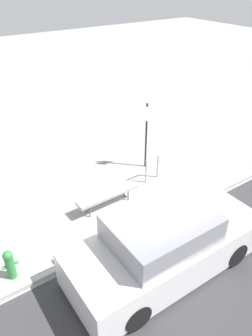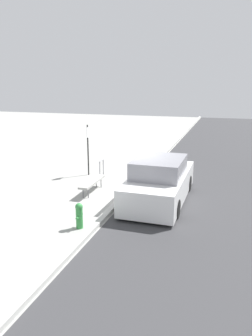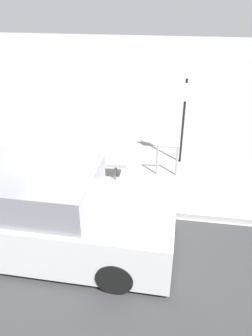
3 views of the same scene
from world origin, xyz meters
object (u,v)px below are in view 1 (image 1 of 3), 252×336
object	(u,v)px
parked_car_near	(165,245)
sign_post	(147,130)
bike_rack	(152,166)
fire_hydrant	(10,264)
bench	(107,195)

from	to	relation	value
parked_car_near	sign_post	bearing A→B (deg)	58.28
bike_rack	sign_post	size ratio (longest dim) A/B	0.36
bike_rack	parked_car_near	world-z (taller)	parked_car_near
fire_hydrant	sign_post	bearing A→B (deg)	21.08
bench	fire_hydrant	xyz separation A→B (m)	(-3.10, -0.92, -0.01)
bike_rack	fire_hydrant	distance (m)	5.19
bench	fire_hydrant	distance (m)	3.24
sign_post	fire_hydrant	xyz separation A→B (m)	(-5.36, -2.07, -0.98)
sign_post	fire_hydrant	world-z (taller)	sign_post
fire_hydrant	parked_car_near	distance (m)	3.44
sign_post	parked_car_near	xyz separation A→B (m)	(-2.40, -3.80, -0.68)
sign_post	bike_rack	bearing A→B (deg)	-113.74
bike_rack	parked_car_near	distance (m)	3.68
bike_rack	sign_post	xyz separation A→B (m)	(0.34, 0.77, 0.88)
bike_rack	parked_car_near	size ratio (longest dim) A/B	0.18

